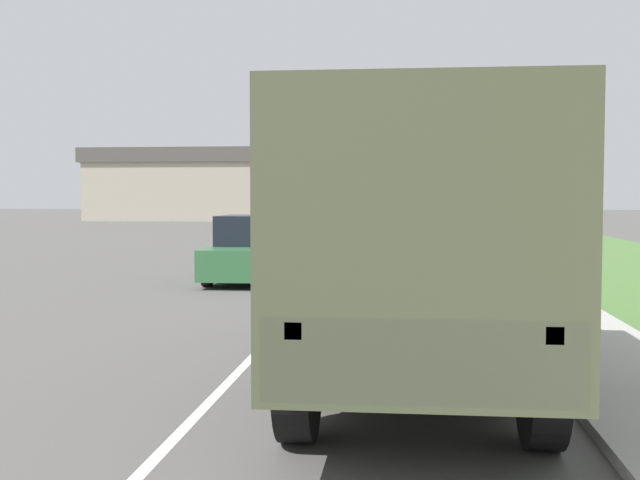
{
  "coord_description": "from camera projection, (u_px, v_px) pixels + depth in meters",
  "views": [
    {
      "loc": [
        1.99,
        2.24,
        2.1
      ],
      "look_at": [
        0.84,
        12.9,
        1.51
      ],
      "focal_mm": 45.0,
      "sensor_mm": 36.0,
      "label": 1
    }
  ],
  "objects": [
    {
      "name": "car_third_ahead",
      "position": [
        329.0,
        228.0,
        36.41
      ],
      "size": [
        1.8,
        4.12,
        1.45
      ],
      "color": "#B7BABF",
      "rests_on": "ground"
    },
    {
      "name": "military_truck",
      "position": [
        416.0,
        236.0,
        8.93
      ],
      "size": [
        2.33,
        7.55,
        2.95
      ],
      "color": "#474C38",
      "rests_on": "ground"
    },
    {
      "name": "grass_strip_right",
      "position": [
        557.0,
        242.0,
        36.86
      ],
      "size": [
        7.0,
        120.0,
        0.02
      ],
      "color": "#4C7538",
      "rests_on": "ground"
    },
    {
      "name": "ground_plane",
      "position": [
        364.0,
        241.0,
        37.82
      ],
      "size": [
        180.0,
        180.0,
        0.0
      ],
      "primitive_type": "plane",
      "color": "#565451"
    },
    {
      "name": "lane_centre_stripe",
      "position": [
        364.0,
        241.0,
        37.82
      ],
      "size": [
        0.12,
        120.0,
        0.0
      ],
      "color": "silver",
      "rests_on": "ground"
    },
    {
      "name": "sidewalk_right",
      "position": [
        460.0,
        240.0,
        37.33
      ],
      "size": [
        1.8,
        120.0,
        0.12
      ],
      "color": "#ADAAA3",
      "rests_on": "ground"
    },
    {
      "name": "car_farthest_ahead",
      "position": [
        352.0,
        215.0,
        58.73
      ],
      "size": [
        1.91,
        4.84,
        1.63
      ],
      "color": "maroon",
      "rests_on": "ground"
    },
    {
      "name": "car_nearest_ahead",
      "position": [
        253.0,
        252.0,
        19.87
      ],
      "size": [
        1.79,
        4.31,
        1.63
      ],
      "color": "#336B3D",
      "rests_on": "ground"
    },
    {
      "name": "car_second_ahead",
      "position": [
        397.0,
        236.0,
        28.8
      ],
      "size": [
        1.83,
        4.43,
        1.5
      ],
      "color": "black",
      "rests_on": "ground"
    },
    {
      "name": "building_distant",
      "position": [
        197.0,
        185.0,
        71.99
      ],
      "size": [
        17.76,
        11.33,
        6.2
      ],
      "color": "#B2A893",
      "rests_on": "ground"
    },
    {
      "name": "car_fourth_ahead",
      "position": [
        398.0,
        219.0,
        50.39
      ],
      "size": [
        1.88,
        4.88,
        1.41
      ],
      "color": "tan",
      "rests_on": "ground"
    }
  ]
}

